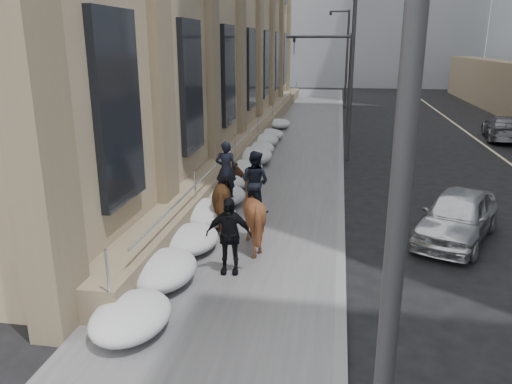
% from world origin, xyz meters
% --- Properties ---
extents(ground, '(140.00, 140.00, 0.00)m').
position_xyz_m(ground, '(0.00, 0.00, 0.00)').
color(ground, black).
rests_on(ground, ground).
extents(sidewalk, '(5.00, 80.00, 0.12)m').
position_xyz_m(sidewalk, '(0.00, 10.00, 0.06)').
color(sidewalk, '#4D4D4F').
rests_on(sidewalk, ground).
extents(curb, '(0.24, 80.00, 0.12)m').
position_xyz_m(curb, '(2.62, 10.00, 0.06)').
color(curb, slate).
rests_on(curb, ground).
extents(bg_building_far, '(24.00, 12.00, 20.00)m').
position_xyz_m(bg_building_far, '(-6.00, 72.00, 10.00)').
color(bg_building_far, gray).
rests_on(bg_building_far, ground).
extents(streetlight_near, '(1.71, 0.24, 8.00)m').
position_xyz_m(streetlight_near, '(2.74, -6.00, 4.58)').
color(streetlight_near, '#2D2D30').
rests_on(streetlight_near, ground).
extents(streetlight_mid, '(1.71, 0.24, 8.00)m').
position_xyz_m(streetlight_mid, '(2.74, 14.00, 4.58)').
color(streetlight_mid, '#2D2D30').
rests_on(streetlight_mid, ground).
extents(streetlight_far, '(1.71, 0.24, 8.00)m').
position_xyz_m(streetlight_far, '(2.74, 34.00, 4.58)').
color(streetlight_far, '#2D2D30').
rests_on(streetlight_far, ground).
extents(traffic_signal, '(4.10, 0.22, 6.00)m').
position_xyz_m(traffic_signal, '(2.07, 22.00, 4.00)').
color(traffic_signal, '#2D2D30').
rests_on(traffic_signal, ground).
extents(snow_bank, '(1.70, 18.10, 0.76)m').
position_xyz_m(snow_bank, '(-1.42, 8.11, 0.47)').
color(snow_bank, silver).
rests_on(snow_bank, sidewalk).
extents(mounted_horse_left, '(1.35, 2.26, 2.56)m').
position_xyz_m(mounted_horse_left, '(-0.78, 4.04, 1.10)').
color(mounted_horse_left, '#482C15').
rests_on(mounted_horse_left, sidewalk).
extents(mounted_horse_right, '(2.07, 2.16, 2.60)m').
position_xyz_m(mounted_horse_right, '(0.19, 2.68, 1.19)').
color(mounted_horse_right, '#512B17').
rests_on(mounted_horse_right, sidewalk).
extents(pedestrian, '(1.16, 0.57, 1.90)m').
position_xyz_m(pedestrian, '(-0.07, 0.83, 1.07)').
color(pedestrian, black).
rests_on(pedestrian, sidewalk).
extents(car_silver, '(3.34, 4.58, 1.45)m').
position_xyz_m(car_silver, '(5.88, 4.19, 0.72)').
color(car_silver, '#B5B9BD').
rests_on(car_silver, ground).
extents(car_grey, '(2.71, 5.12, 1.41)m').
position_xyz_m(car_grey, '(11.92, 20.73, 0.71)').
color(car_grey, '#575A5F').
rests_on(car_grey, ground).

